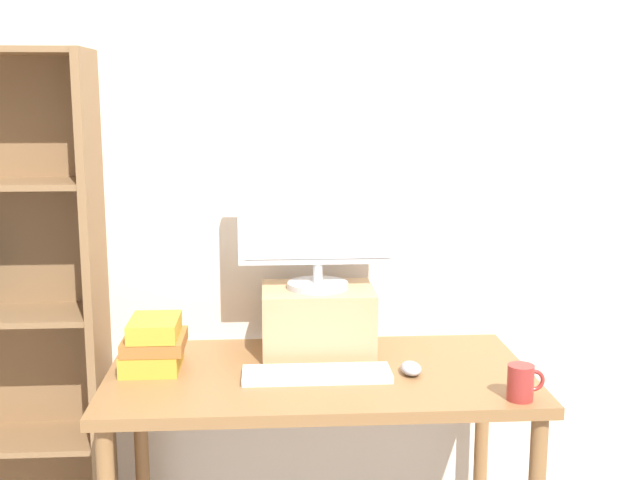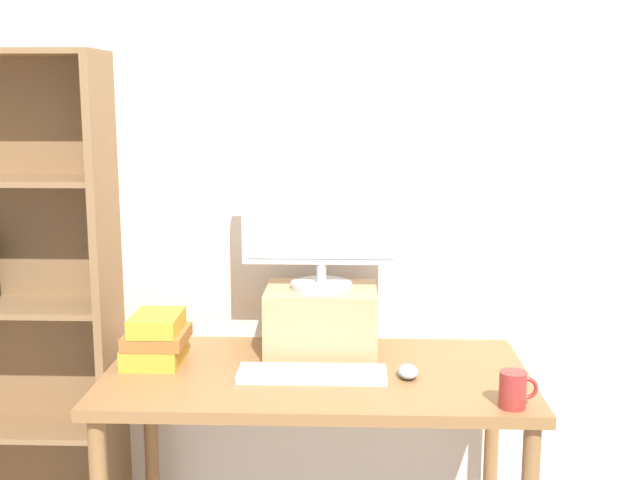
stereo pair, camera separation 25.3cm
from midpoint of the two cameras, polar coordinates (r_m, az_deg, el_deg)
back_wall at (r=2.88m, az=2.63°, el=3.59°), size 7.00×0.08×2.60m
desk at (r=2.59m, az=2.59°, el=-11.18°), size 1.33×0.70×0.78m
bookshelf_unit at (r=3.01m, az=-19.33°, el=-4.25°), size 0.75×0.28×1.78m
riser_box at (r=2.71m, az=2.78°, el=-5.72°), size 0.37×0.28×0.22m
computer_monitor at (r=2.64m, az=2.84°, el=1.39°), size 0.53×0.20×0.43m
keyboard at (r=2.50m, az=2.37°, el=-9.52°), size 0.46×0.14×0.02m
computer_mouse at (r=2.53m, az=9.18°, el=-9.26°), size 0.06×0.10×0.04m
book_stack at (r=2.63m, az=-8.91°, el=-7.05°), size 0.20×0.22×0.17m
coffee_mug at (r=2.35m, az=16.68°, el=-10.21°), size 0.11×0.08×0.10m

